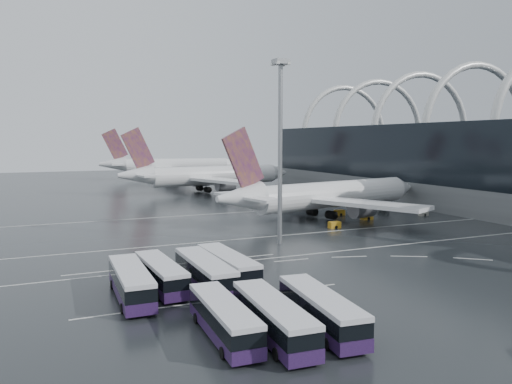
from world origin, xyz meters
name	(u,v)px	position (x,y,z in m)	size (l,w,h in m)	color
ground	(333,248)	(0.00, 0.00, 0.00)	(420.00, 420.00, 0.00)	black
lane_marking_near	(341,251)	(0.00, -2.00, 0.01)	(120.00, 0.25, 0.01)	silver
lane_marking_mid	(296,234)	(0.00, 12.00, 0.01)	(120.00, 0.25, 0.01)	silver
lane_marking_far	(236,213)	(0.00, 40.00, 0.01)	(120.00, 0.25, 0.01)	silver
bus_bay_line_south	(216,300)	(-24.00, -16.00, 0.01)	(28.00, 0.25, 0.01)	silver
bus_bay_line_north	(176,264)	(-24.00, 0.00, 0.01)	(28.00, 0.25, 0.01)	silver
airliner_main	(325,196)	(14.12, 25.55, 4.62)	(54.12, 46.73, 18.45)	silver
airliner_gate_b	(207,176)	(7.35, 83.91, 4.94)	(56.83, 50.75, 19.72)	silver
airliner_gate_c	(170,166)	(9.70, 140.32, 5.17)	(58.02, 53.02, 20.67)	silver
bus_row_near_a	(131,282)	(-31.78, -12.10, 1.77)	(3.33, 13.11, 3.21)	#261239
bus_row_near_b	(161,274)	(-28.25, -9.91, 1.67)	(3.39, 12.43, 3.03)	#261239
bus_row_near_c	(205,272)	(-23.81, -11.66, 1.80)	(3.28, 13.35, 3.28)	#261239
bus_row_near_d	(227,266)	(-20.50, -9.86, 1.74)	(3.41, 12.95, 3.17)	#261239
bus_row_far_a	(224,318)	(-26.53, -25.24, 1.63)	(3.23, 12.17, 2.97)	#261239
bus_row_far_b	(273,317)	(-22.86, -26.94, 1.72)	(3.67, 12.87, 3.13)	#261239
bus_row_far_c	(321,310)	(-18.32, -26.85, 1.71)	(4.11, 12.86, 3.11)	#261239
floodlight_mast	(280,129)	(-5.97, 6.04, 17.71)	(2.16, 2.16, 28.15)	gray
gse_cart_belly_a	(367,216)	(20.77, 20.31, 0.65)	(2.39, 1.41, 1.30)	#B57F18
gse_cart_belly_c	(334,225)	(9.44, 14.56, 0.59)	(2.15, 1.27, 1.17)	#B57F18
gse_cart_belly_d	(423,213)	(34.90, 19.67, 0.54)	(1.97, 1.16, 1.07)	slate
gse_cart_belly_e	(340,213)	(18.94, 27.47, 0.57)	(2.09, 1.24, 1.14)	#B57F18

